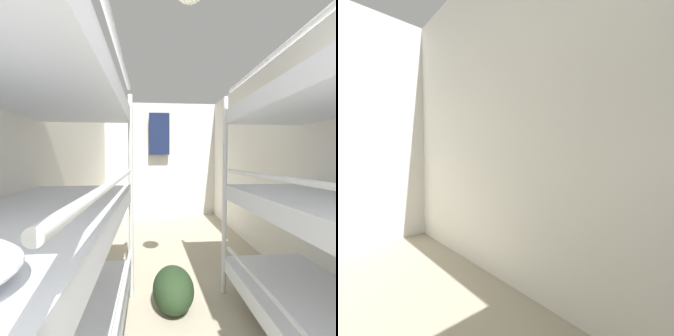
% 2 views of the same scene
% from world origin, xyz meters
% --- Properties ---
extents(wall_left, '(0.06, 5.54, 2.53)m').
position_xyz_m(wall_left, '(-1.26, 2.71, 1.27)').
color(wall_left, silver).
rests_on(wall_left, ground_plane).
extents(wall_right, '(0.06, 5.54, 2.53)m').
position_xyz_m(wall_right, '(1.26, 2.71, 1.27)').
color(wall_right, silver).
rests_on(wall_right, ground_plane).
extents(wall_back, '(2.59, 0.06, 2.53)m').
position_xyz_m(wall_back, '(0.00, 5.45, 1.27)').
color(wall_back, silver).
rests_on(wall_back, ground_plane).
extents(bunk_stack_left_near, '(0.81, 1.91, 1.91)m').
position_xyz_m(bunk_stack_left_near, '(-0.83, 1.43, 1.00)').
color(bunk_stack_left_near, silver).
rests_on(bunk_stack_left_near, ground_plane).
extents(duffel_bag, '(0.35, 0.47, 0.35)m').
position_xyz_m(duffel_bag, '(-0.07, 2.24, 0.18)').
color(duffel_bag, '#23381E').
rests_on(duffel_bag, ground_plane).
extents(hanging_coat, '(0.44, 0.12, 0.90)m').
position_xyz_m(hanging_coat, '(-0.04, 5.30, 1.83)').
color(hanging_coat, '#192347').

